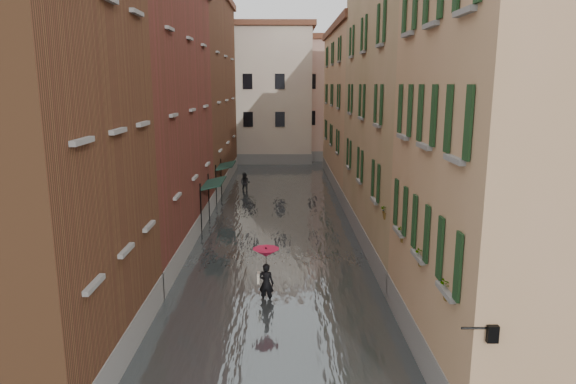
{
  "coord_description": "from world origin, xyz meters",
  "views": [
    {
      "loc": [
        0.29,
        -15.18,
        7.75
      ],
      "look_at": [
        0.5,
        7.37,
        3.0
      ],
      "focal_mm": 32.0,
      "sensor_mm": 36.0,
      "label": 1
    }
  ],
  "objects": [
    {
      "name": "ground",
      "position": [
        0.0,
        0.0,
        0.0
      ],
      "size": [
        120.0,
        120.0,
        0.0
      ],
      "primitive_type": "plane",
      "color": "#5D5D5F",
      "rests_on": "ground"
    },
    {
      "name": "floodwater",
      "position": [
        0.0,
        13.0,
        0.1
      ],
      "size": [
        10.0,
        60.0,
        0.2
      ],
      "primitive_type": "cube",
      "color": "#505759",
      "rests_on": "ground"
    },
    {
      "name": "building_left_mid",
      "position": [
        -7.0,
        9.0,
        6.25
      ],
      "size": [
        6.0,
        14.0,
        12.5
      ],
      "primitive_type": "cube",
      "color": "maroon",
      "rests_on": "ground"
    },
    {
      "name": "building_left_far",
      "position": [
        -7.0,
        24.0,
        7.0
      ],
      "size": [
        6.0,
        16.0,
        14.0
      ],
      "primitive_type": "cube",
      "color": "brown",
      "rests_on": "ground"
    },
    {
      "name": "building_right_near",
      "position": [
        7.0,
        -2.0,
        5.75
      ],
      "size": [
        6.0,
        8.0,
        11.5
      ],
      "primitive_type": "cube",
      "color": "tan",
      "rests_on": "ground"
    },
    {
      "name": "building_right_mid",
      "position": [
        7.0,
        9.0,
        6.5
      ],
      "size": [
        6.0,
        14.0,
        13.0
      ],
      "primitive_type": "cube",
      "color": "tan",
      "rests_on": "ground"
    },
    {
      "name": "building_right_far",
      "position": [
        7.0,
        24.0,
        5.75
      ],
      "size": [
        6.0,
        16.0,
        11.5
      ],
      "primitive_type": "cube",
      "color": "tan",
      "rests_on": "ground"
    },
    {
      "name": "building_end_cream",
      "position": [
        -3.0,
        38.0,
        6.5
      ],
      "size": [
        12.0,
        9.0,
        13.0
      ],
      "primitive_type": "cube",
      "color": "beige",
      "rests_on": "ground"
    },
    {
      "name": "building_end_pink",
      "position": [
        6.0,
        40.0,
        6.0
      ],
      "size": [
        10.0,
        9.0,
        12.0
      ],
      "primitive_type": "cube",
      "color": "tan",
      "rests_on": "ground"
    },
    {
      "name": "awning_near",
      "position": [
        -3.49,
        11.9,
        2.46
      ],
      "size": [
        1.09,
        2.91,
        2.8
      ],
      "color": "black",
      "rests_on": "ground"
    },
    {
      "name": "awning_far",
      "position": [
        -3.49,
        17.95,
        2.46
      ],
      "size": [
        1.09,
        2.77,
        2.8
      ],
      "color": "black",
      "rests_on": "ground"
    },
    {
      "name": "wall_lantern",
      "position": [
        4.33,
        -6.0,
        3.01
      ],
      "size": [
        0.71,
        0.22,
        0.35
      ],
      "color": "black",
      "rests_on": "ground"
    },
    {
      "name": "window_planters",
      "position": [
        4.12,
        -0.8,
        3.51
      ],
      "size": [
        0.59,
        8.01,
        0.84
      ],
      "color": "brown",
      "rests_on": "ground"
    },
    {
      "name": "pedestrian_main",
      "position": [
        -0.33,
        2.12,
        1.29
      ],
      "size": [
        0.96,
        0.96,
        2.06
      ],
      "color": "black",
      "rests_on": "ground"
    },
    {
      "name": "pedestrian_far",
      "position": [
        -2.46,
        21.18,
        0.76
      ],
      "size": [
        0.85,
        0.73,
        1.52
      ],
      "primitive_type": "imported",
      "rotation": [
        0.0,
        0.0,
        -0.24
      ],
      "color": "black",
      "rests_on": "ground"
    }
  ]
}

